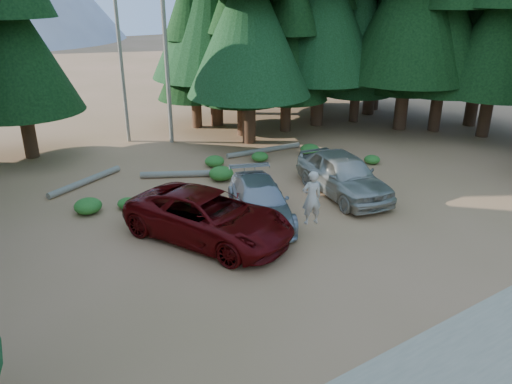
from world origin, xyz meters
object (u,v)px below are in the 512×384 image
red_pickup (209,217)px  frisbee_player (312,198)px  silver_minivan_center (260,201)px  silver_minivan_right (343,174)px  log_mid (180,174)px  log_right (264,150)px  log_left (86,181)px

red_pickup → frisbee_player: 3.62m
silver_minivan_center → silver_minivan_right: silver_minivan_right is taller
silver_minivan_center → log_mid: (-0.65, 5.76, -0.57)m
red_pickup → frisbee_player: size_ratio=3.13×
silver_minivan_right → frisbee_player: (-3.61, -2.31, 0.60)m
red_pickup → silver_minivan_right: bearing=-20.4°
red_pickup → log_right: (7.10, 7.08, -0.71)m
red_pickup → log_left: 8.00m
log_right → silver_minivan_right: bearing=-88.1°
silver_minivan_center → log_right: 8.18m
frisbee_player → silver_minivan_right: bearing=-132.3°
silver_minivan_right → log_right: silver_minivan_right is taller
log_left → red_pickup: bearing=-100.7°
log_left → log_right: size_ratio=0.93×
silver_minivan_right → log_right: bearing=96.6°
red_pickup → silver_minivan_center: 2.44m
silver_minivan_center → silver_minivan_right: 4.28m
silver_minivan_center → log_mid: size_ratio=1.36×
log_left → log_mid: 4.22m
silver_minivan_center → frisbee_player: size_ratio=2.54×
frisbee_player → log_mid: size_ratio=0.54×
frisbee_player → log_mid: frisbee_player is taller
log_mid → log_right: log_mid is taller
red_pickup → log_mid: (1.75, 6.17, -0.70)m
log_mid → log_right: 5.43m
silver_minivan_center → frisbee_player: 2.45m
log_left → log_right: bearing=-30.2°
silver_minivan_right → log_right: size_ratio=1.23×
frisbee_player → log_mid: bearing=-65.5°
red_pickup → log_left: size_ratio=1.52×
log_mid → log_left: bearing=-172.0°
red_pickup → log_right: red_pickup is taller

